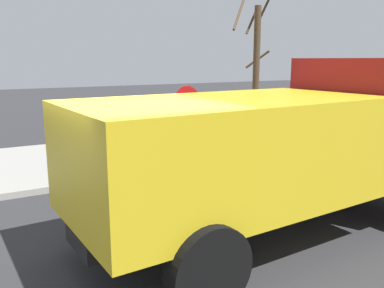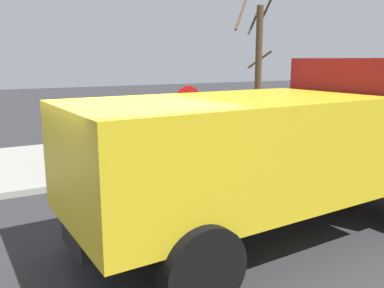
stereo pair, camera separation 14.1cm
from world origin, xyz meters
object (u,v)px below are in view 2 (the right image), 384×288
(bare_tree, at_px, (258,72))
(stop_sign, at_px, (188,110))
(fire_hydrant, at_px, (76,153))
(loose_tire, at_px, (89,147))
(dump_truck_yellow, at_px, (285,141))

(bare_tree, bearing_deg, stop_sign, -166.62)
(fire_hydrant, distance_m, loose_tire, 0.46)
(stop_sign, relative_size, bare_tree, 0.41)
(dump_truck_yellow, xyz_separation_m, bare_tree, (3.50, 5.28, 0.98))
(loose_tire, xyz_separation_m, dump_truck_yellow, (2.01, -5.11, 0.84))
(loose_tire, distance_m, bare_tree, 5.81)
(loose_tire, bearing_deg, fire_hydrant, 133.97)
(fire_hydrant, height_order, bare_tree, bare_tree)
(loose_tire, xyz_separation_m, stop_sign, (2.62, -0.52, 0.86))
(bare_tree, bearing_deg, fire_hydrant, 178.75)
(bare_tree, bearing_deg, loose_tire, -178.25)
(fire_hydrant, xyz_separation_m, stop_sign, (2.90, -0.81, 1.06))
(stop_sign, xyz_separation_m, bare_tree, (2.90, 0.69, 0.97))
(stop_sign, height_order, bare_tree, bare_tree)
(dump_truck_yellow, relative_size, bare_tree, 1.37)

